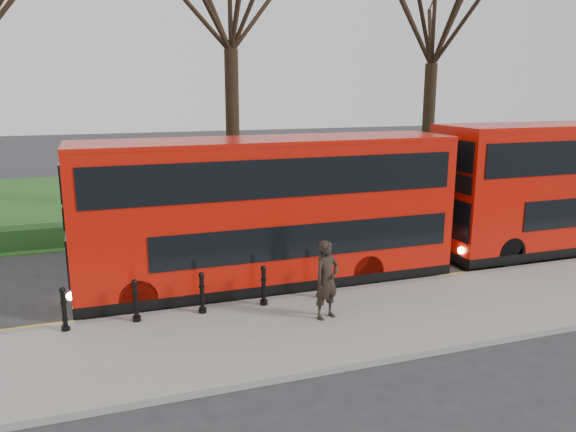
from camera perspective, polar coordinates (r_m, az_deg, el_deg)
name	(u,v)px	position (r m, az deg, el deg)	size (l,w,h in m)	color
ground	(251,292)	(15.95, -3.81, -7.74)	(120.00, 120.00, 0.00)	#28282B
pavement	(285,333)	(13.27, -0.29, -11.78)	(60.00, 4.00, 0.15)	gray
kerb	(261,302)	(15.03, -2.79, -8.75)	(60.00, 0.25, 0.16)	slate
grass_verge	(175,196)	(30.19, -11.43, 1.99)	(60.00, 18.00, 0.06)	#1E4E1A
hedge	(204,224)	(22.19, -8.51, -0.84)	(60.00, 0.90, 0.80)	black
yellow_line_outer	(258,301)	(15.32, -3.11, -8.60)	(60.00, 0.10, 0.01)	yellow
yellow_line_inner	(256,298)	(15.50, -3.31, -8.34)	(60.00, 0.10, 0.01)	yellow
tree_right	(434,16)	(29.32, 14.63, 19.06)	(7.88, 7.88, 12.32)	black
bollard_row	(202,293)	(14.16, -8.73, -7.79)	(6.52, 0.15, 1.00)	black
bus_lead	(268,213)	(15.89, -2.01, 0.26)	(10.69, 2.46, 4.25)	#B61106
pedestrian	(327,280)	(13.59, 3.96, -6.48)	(0.71, 0.46, 1.93)	black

